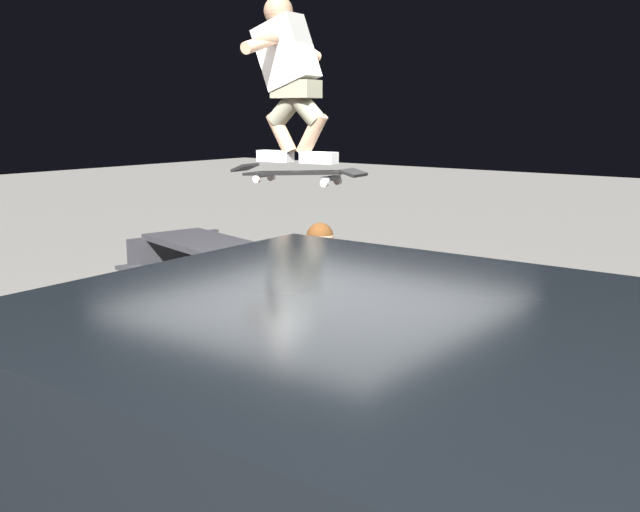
{
  "coord_description": "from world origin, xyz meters",
  "views": [
    {
      "loc": [
        -3.2,
        4.12,
        2.05
      ],
      "look_at": [
        -0.17,
        0.24,
        1.06
      ],
      "focal_mm": 40.34,
      "sensor_mm": 36.0,
      "label": 1
    }
  ],
  "objects_px": {
    "ledge_box_main": "(344,355)",
    "kicker_ramp": "(89,340)",
    "person_sitting_on_ledge": "(311,307)",
    "skater_airborne": "(289,72)",
    "picnic_table_back": "(210,265)",
    "skateboard": "(297,173)"
  },
  "relations": [
    {
      "from": "ledge_box_main",
      "to": "picnic_table_back",
      "type": "relative_size",
      "value": 0.78
    },
    {
      "from": "skater_airborne",
      "to": "person_sitting_on_ledge",
      "type": "bearing_deg",
      "value": 162.4
    },
    {
      "from": "person_sitting_on_ledge",
      "to": "skateboard",
      "type": "relative_size",
      "value": 1.25
    },
    {
      "from": "skateboard",
      "to": "kicker_ramp",
      "type": "distance_m",
      "value": 2.67
    },
    {
      "from": "skater_airborne",
      "to": "kicker_ramp",
      "type": "relative_size",
      "value": 1.0
    },
    {
      "from": "person_sitting_on_ledge",
      "to": "kicker_ramp",
      "type": "bearing_deg",
      "value": 5.57
    },
    {
      "from": "person_sitting_on_ledge",
      "to": "skater_airborne",
      "type": "xyz_separation_m",
      "value": [
        0.26,
        -0.08,
        1.6
      ]
    },
    {
      "from": "skateboard",
      "to": "skater_airborne",
      "type": "xyz_separation_m",
      "value": [
        0.06,
        0.01,
        0.69
      ]
    },
    {
      "from": "skateboard",
      "to": "picnic_table_back",
      "type": "xyz_separation_m",
      "value": [
        2.12,
        -1.14,
        -1.13
      ]
    },
    {
      "from": "ledge_box_main",
      "to": "skateboard",
      "type": "bearing_deg",
      "value": 66.51
    },
    {
      "from": "picnic_table_back",
      "to": "person_sitting_on_ledge",
      "type": "bearing_deg",
      "value": 152.08
    },
    {
      "from": "skateboard",
      "to": "kicker_ramp",
      "type": "height_order",
      "value": "skateboard"
    },
    {
      "from": "skateboard",
      "to": "kicker_ramp",
      "type": "bearing_deg",
      "value": 8.38
    },
    {
      "from": "skateboard",
      "to": "skater_airborne",
      "type": "height_order",
      "value": "skater_airborne"
    },
    {
      "from": "ledge_box_main",
      "to": "skater_airborne",
      "type": "xyz_separation_m",
      "value": [
        0.21,
        0.37,
        2.09
      ]
    },
    {
      "from": "ledge_box_main",
      "to": "kicker_ramp",
      "type": "bearing_deg",
      "value": 16.4
    },
    {
      "from": "skateboard",
      "to": "picnic_table_back",
      "type": "height_order",
      "value": "skateboard"
    },
    {
      "from": "person_sitting_on_ledge",
      "to": "skater_airborne",
      "type": "height_order",
      "value": "skater_airborne"
    },
    {
      "from": "person_sitting_on_ledge",
      "to": "skater_airborne",
      "type": "distance_m",
      "value": 1.62
    },
    {
      "from": "skater_airborne",
      "to": "picnic_table_back",
      "type": "relative_size",
      "value": 0.57
    },
    {
      "from": "ledge_box_main",
      "to": "kicker_ramp",
      "type": "relative_size",
      "value": 1.38
    },
    {
      "from": "person_sitting_on_ledge",
      "to": "skateboard",
      "type": "xyz_separation_m",
      "value": [
        0.2,
        -0.09,
        0.92
      ]
    }
  ]
}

